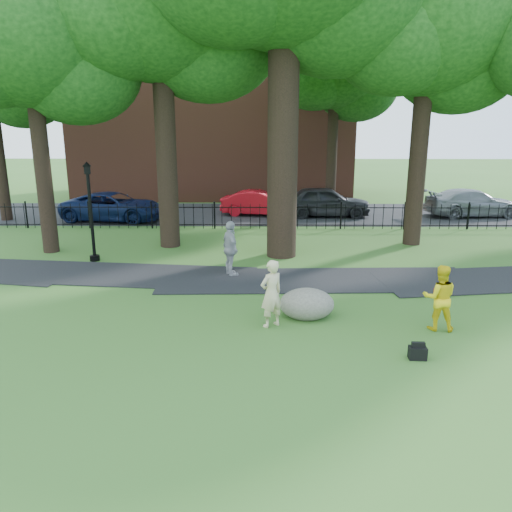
{
  "coord_description": "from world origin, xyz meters",
  "views": [
    {
      "loc": [
        -0.72,
        -11.35,
        4.89
      ],
      "look_at": [
        -0.9,
        2.0,
        1.32
      ],
      "focal_mm": 35.0,
      "sensor_mm": 36.0,
      "label": 1
    }
  ],
  "objects_px": {
    "woman": "(271,294)",
    "man": "(439,298)",
    "lamppost": "(91,213)",
    "red_sedan": "(259,203)",
    "boulder": "(307,302)"
  },
  "relations": [
    {
      "from": "man",
      "to": "lamppost",
      "type": "distance_m",
      "value": 12.14
    },
    {
      "from": "woman",
      "to": "red_sedan",
      "type": "distance_m",
      "value": 15.33
    },
    {
      "from": "woman",
      "to": "man",
      "type": "relative_size",
      "value": 1.05
    },
    {
      "from": "woman",
      "to": "boulder",
      "type": "bearing_deg",
      "value": 178.53
    },
    {
      "from": "woman",
      "to": "man",
      "type": "distance_m",
      "value": 4.06
    },
    {
      "from": "boulder",
      "to": "woman",
      "type": "bearing_deg",
      "value": -146.52
    },
    {
      "from": "man",
      "to": "lamppost",
      "type": "xyz_separation_m",
      "value": [
        -10.42,
        6.15,
        0.94
      ]
    },
    {
      "from": "boulder",
      "to": "man",
      "type": "bearing_deg",
      "value": -13.41
    },
    {
      "from": "man",
      "to": "lamppost",
      "type": "height_order",
      "value": "lamppost"
    },
    {
      "from": "lamppost",
      "to": "red_sedan",
      "type": "height_order",
      "value": "lamppost"
    },
    {
      "from": "woman",
      "to": "boulder",
      "type": "height_order",
      "value": "woman"
    },
    {
      "from": "boulder",
      "to": "red_sedan",
      "type": "xyz_separation_m",
      "value": [
        -1.32,
        14.7,
        0.26
      ]
    },
    {
      "from": "man",
      "to": "boulder",
      "type": "bearing_deg",
      "value": -3.68
    },
    {
      "from": "man",
      "to": "boulder",
      "type": "distance_m",
      "value": 3.24
    },
    {
      "from": "man",
      "to": "red_sedan",
      "type": "bearing_deg",
      "value": -64.25
    }
  ]
}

